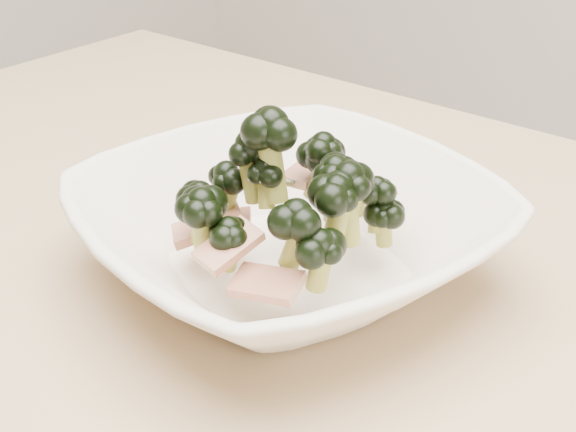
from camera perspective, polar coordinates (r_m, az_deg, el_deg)
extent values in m
cube|color=tan|center=(0.62, -0.69, -6.08)|extent=(1.20, 0.80, 0.04)
cylinder|color=tan|center=(1.36, -9.08, -4.13)|extent=(0.06, 0.06, 0.71)
imported|color=#F1E2CB|center=(0.60, 0.00, -1.11)|extent=(0.37, 0.37, 0.07)
cylinder|color=olive|center=(0.57, 3.34, 1.21)|extent=(0.02, 0.02, 0.04)
ellipsoid|color=black|center=(0.56, 3.41, 3.35)|extent=(0.04, 0.04, 0.03)
cylinder|color=olive|center=(0.55, -4.16, -2.62)|extent=(0.02, 0.01, 0.03)
ellipsoid|color=black|center=(0.55, -4.22, -1.00)|extent=(0.03, 0.03, 0.03)
cylinder|color=olive|center=(0.61, 2.30, 2.74)|extent=(0.02, 0.02, 0.04)
ellipsoid|color=black|center=(0.60, 2.34, 4.76)|extent=(0.04, 0.04, 0.03)
cylinder|color=olive|center=(0.57, 4.60, 0.65)|extent=(0.01, 0.02, 0.04)
ellipsoid|color=black|center=(0.56, 4.70, 2.74)|extent=(0.03, 0.03, 0.03)
cylinder|color=olive|center=(0.60, 6.81, -0.99)|extent=(0.01, 0.01, 0.03)
ellipsoid|color=black|center=(0.59, 6.90, 0.46)|extent=(0.03, 0.03, 0.02)
cylinder|color=olive|center=(0.56, -1.14, 3.51)|extent=(0.03, 0.02, 0.05)
ellipsoid|color=black|center=(0.55, -1.17, 6.52)|extent=(0.04, 0.04, 0.03)
cylinder|color=olive|center=(0.61, 2.49, 3.11)|extent=(0.02, 0.02, 0.04)
ellipsoid|color=black|center=(0.60, 2.53, 5.11)|extent=(0.03, 0.03, 0.03)
cylinder|color=olive|center=(0.55, 3.44, -0.60)|extent=(0.02, 0.02, 0.04)
ellipsoid|color=black|center=(0.54, 3.52, 1.88)|extent=(0.04, 0.04, 0.03)
cylinder|color=olive|center=(0.57, -1.55, 1.81)|extent=(0.02, 0.02, 0.03)
ellipsoid|color=black|center=(0.56, -1.58, 3.42)|extent=(0.03, 0.03, 0.02)
cylinder|color=olive|center=(0.56, -6.03, -1.32)|extent=(0.02, 0.02, 0.04)
ellipsoid|color=black|center=(0.55, -6.16, 0.94)|extent=(0.04, 0.04, 0.03)
cylinder|color=olive|center=(0.60, -4.32, 1.22)|extent=(0.02, 0.02, 0.04)
ellipsoid|color=black|center=(0.59, -4.40, 3.01)|extent=(0.03, 0.03, 0.03)
cylinder|color=olive|center=(0.64, 4.98, 1.16)|extent=(0.02, 0.02, 0.03)
ellipsoid|color=black|center=(0.63, 5.05, 2.60)|extent=(0.03, 0.03, 0.02)
cylinder|color=olive|center=(0.58, -2.55, 2.81)|extent=(0.02, 0.02, 0.04)
ellipsoid|color=black|center=(0.57, -2.61, 5.07)|extent=(0.04, 0.04, 0.03)
cylinder|color=olive|center=(0.58, -6.18, -0.32)|extent=(0.01, 0.02, 0.04)
ellipsoid|color=black|center=(0.57, -6.30, 1.57)|extent=(0.03, 0.03, 0.03)
cylinder|color=olive|center=(0.59, 6.23, 0.32)|extent=(0.02, 0.02, 0.03)
ellipsoid|color=black|center=(0.58, 6.34, 2.05)|extent=(0.03, 0.03, 0.02)
cylinder|color=olive|center=(0.56, 4.24, 0.11)|extent=(0.02, 0.02, 0.05)
ellipsoid|color=black|center=(0.55, 4.35, 2.75)|extent=(0.04, 0.04, 0.03)
cylinder|color=olive|center=(0.54, 0.58, -2.08)|extent=(0.03, 0.02, 0.04)
ellipsoid|color=black|center=(0.53, 0.60, 0.10)|extent=(0.04, 0.04, 0.03)
cylinder|color=olive|center=(0.53, 2.24, -3.86)|extent=(0.02, 0.02, 0.03)
ellipsoid|color=black|center=(0.52, 2.28, -2.01)|extent=(0.04, 0.04, 0.03)
cube|color=maroon|center=(0.61, -5.07, -0.32)|extent=(0.05, 0.05, 0.01)
cube|color=maroon|center=(0.60, -5.74, -0.67)|extent=(0.06, 0.06, 0.02)
cube|color=maroon|center=(0.54, -4.25, -2.12)|extent=(0.03, 0.05, 0.02)
cube|color=maroon|center=(0.63, 1.09, 3.02)|extent=(0.04, 0.06, 0.02)
cube|color=maroon|center=(0.61, 5.55, 1.85)|extent=(0.05, 0.04, 0.02)
cube|color=maroon|center=(0.53, -1.55, -4.84)|extent=(0.05, 0.04, 0.02)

